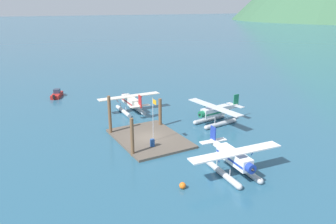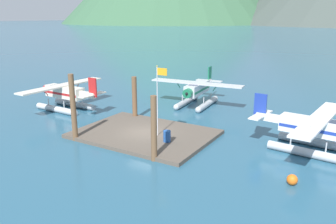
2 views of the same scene
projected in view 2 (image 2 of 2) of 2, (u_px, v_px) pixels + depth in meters
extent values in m
plane|color=#285670|center=(145.00, 135.00, 28.60)|extent=(1200.00, 1200.00, 0.00)
cube|color=brown|center=(145.00, 134.00, 28.56)|extent=(11.07, 8.00, 0.30)
cylinder|color=brown|center=(73.00, 108.00, 26.77)|extent=(0.43, 0.43, 5.41)
cylinder|color=brown|center=(154.00, 129.00, 23.04)|extent=(0.42, 0.42, 4.63)
cylinder|color=brown|center=(135.00, 98.00, 32.72)|extent=(0.47, 0.47, 4.15)
cylinder|color=silver|center=(157.00, 102.00, 27.01)|extent=(0.08, 0.08, 5.62)
cube|color=orange|center=(162.00, 72.00, 26.11)|extent=(0.90, 0.03, 0.56)
sphere|color=gold|center=(157.00, 66.00, 26.22)|extent=(0.10, 0.10, 0.10)
cylinder|color=#1E4C99|center=(167.00, 136.00, 26.27)|extent=(0.58, 0.58, 0.88)
torus|color=#1E4C99|center=(167.00, 136.00, 26.27)|extent=(0.62, 0.62, 0.04)
sphere|color=orange|center=(292.00, 180.00, 20.19)|extent=(0.65, 0.65, 0.65)
cylinder|color=#B7BABF|center=(57.00, 109.00, 35.41)|extent=(5.62, 0.80, 0.64)
sphere|color=#B7BABF|center=(39.00, 106.00, 36.86)|extent=(0.64, 0.64, 0.64)
cylinder|color=#B7BABF|center=(75.00, 104.00, 37.44)|extent=(5.62, 0.80, 0.64)
sphere|color=#B7BABF|center=(58.00, 101.00, 38.89)|extent=(0.64, 0.64, 0.64)
cylinder|color=#B7BABF|center=(48.00, 102.00, 35.85)|extent=(0.10, 0.10, 0.70)
cylinder|color=#B7BABF|center=(64.00, 105.00, 34.61)|extent=(0.10, 0.10, 0.70)
cylinder|color=#B7BABF|center=(67.00, 97.00, 37.88)|extent=(0.10, 0.10, 0.70)
cylinder|color=#B7BABF|center=(82.00, 100.00, 36.63)|extent=(0.10, 0.10, 0.70)
cube|color=silver|center=(65.00, 92.00, 35.98)|extent=(4.83, 1.37, 1.20)
cube|color=#B21E1E|center=(65.00, 93.00, 36.01)|extent=(4.74, 1.39, 0.24)
cube|color=#283347|center=(58.00, 88.00, 36.45)|extent=(1.13, 1.08, 0.56)
cube|color=silver|center=(62.00, 85.00, 35.96)|extent=(1.69, 10.44, 0.14)
cylinder|color=#B21E1E|center=(45.00, 92.00, 34.26)|extent=(0.10, 0.62, 0.84)
cylinder|color=#B21E1E|center=(78.00, 85.00, 37.83)|extent=(0.10, 0.62, 0.84)
cylinder|color=#B21E1E|center=(48.00, 89.00, 37.38)|extent=(0.63, 0.98, 0.96)
cone|color=black|center=(45.00, 89.00, 37.62)|extent=(0.36, 0.37, 0.36)
cube|color=silver|center=(87.00, 95.00, 34.27)|extent=(2.21, 0.50, 0.56)
cube|color=#B21E1E|center=(93.00, 87.00, 33.57)|extent=(1.00, 0.15, 1.90)
cube|color=silver|center=(92.00, 95.00, 33.83)|extent=(0.89, 3.22, 0.10)
cylinder|color=#B7BABF|center=(316.00, 143.00, 26.12)|extent=(5.64, 1.15, 0.64)
cylinder|color=#B7BABF|center=(307.00, 153.00, 24.18)|extent=(5.64, 1.15, 0.64)
cylinder|color=#B7BABF|center=(334.00, 137.00, 25.26)|extent=(0.10, 0.10, 0.70)
cylinder|color=#B7BABF|center=(301.00, 131.00, 26.62)|extent=(0.10, 0.10, 0.70)
cylinder|color=#B7BABF|center=(326.00, 148.00, 23.32)|extent=(0.10, 0.10, 0.70)
cylinder|color=#B7BABF|center=(291.00, 140.00, 24.68)|extent=(0.10, 0.10, 0.70)
cube|color=white|center=(314.00, 127.00, 24.71)|extent=(4.89, 1.67, 1.20)
cube|color=#1E389E|center=(314.00, 128.00, 24.74)|extent=(4.80, 1.68, 0.24)
cube|color=#283347|center=(331.00, 125.00, 24.01)|extent=(1.19, 1.15, 0.56)
cube|color=white|center=(320.00, 119.00, 24.36)|extent=(2.34, 10.48, 0.14)
cylinder|color=#1E389E|center=(326.00, 116.00, 26.16)|extent=(0.14, 0.63, 0.84)
cylinder|color=#1E389E|center=(311.00, 131.00, 22.74)|extent=(0.14, 0.63, 0.84)
cube|color=white|center=(271.00, 118.00, 26.53)|extent=(2.23, 0.64, 0.56)
cube|color=#1E389E|center=(260.00, 105.00, 26.81)|extent=(1.01, 0.21, 1.90)
cube|color=white|center=(261.00, 115.00, 26.96)|extent=(1.09, 3.26, 0.10)
cylinder|color=#B7BABF|center=(207.00, 104.00, 37.60)|extent=(1.14, 5.63, 0.64)
sphere|color=#B7BABF|center=(198.00, 110.00, 35.17)|extent=(0.64, 0.64, 0.64)
cylinder|color=#B7BABF|center=(186.00, 101.00, 38.65)|extent=(1.14, 5.63, 0.64)
sphere|color=#B7BABF|center=(176.00, 107.00, 36.22)|extent=(0.64, 0.64, 0.64)
cylinder|color=#B7BABF|center=(204.00, 100.00, 36.38)|extent=(0.10, 0.10, 0.70)
cylinder|color=#B7BABF|center=(211.00, 96.00, 38.45)|extent=(0.10, 0.10, 0.70)
cylinder|color=#B7BABF|center=(182.00, 98.00, 37.43)|extent=(0.10, 0.10, 0.70)
cylinder|color=#B7BABF|center=(191.00, 94.00, 39.50)|extent=(0.10, 0.10, 0.70)
cube|color=silver|center=(197.00, 88.00, 37.68)|extent=(1.66, 4.89, 1.20)
cube|color=#196B47|center=(197.00, 89.00, 37.71)|extent=(1.67, 4.80, 0.24)
cube|color=#283347|center=(194.00, 87.00, 36.66)|extent=(1.15, 1.19, 0.56)
cube|color=silver|center=(196.00, 83.00, 37.24)|extent=(10.48, 2.32, 0.14)
cylinder|color=#196B47|center=(215.00, 88.00, 36.41)|extent=(0.63, 0.14, 0.84)
cylinder|color=#196B47|center=(178.00, 84.00, 38.25)|extent=(0.63, 0.14, 0.84)
cylinder|color=#196B47|center=(188.00, 93.00, 35.34)|extent=(1.01, 0.68, 0.96)
cone|color=black|center=(186.00, 94.00, 34.95)|extent=(0.39, 0.38, 0.36)
cube|color=silver|center=(207.00, 83.00, 40.47)|extent=(0.63, 2.23, 0.56)
cube|color=#196B47|center=(210.00, 74.00, 41.01)|extent=(0.21, 1.01, 1.90)
cube|color=silver|center=(209.00, 81.00, 41.13)|extent=(3.26, 1.08, 0.10)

